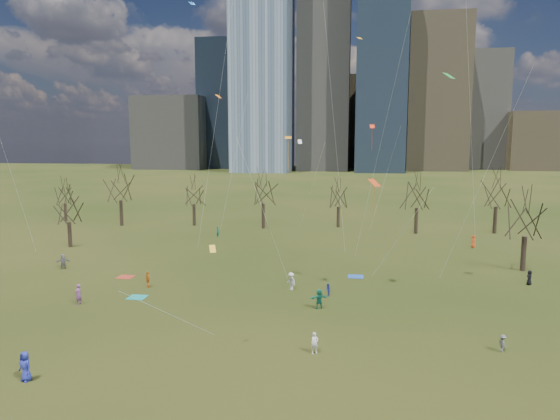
# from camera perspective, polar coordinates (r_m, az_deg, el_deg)

# --- Properties ---
(ground) EXTENTS (500.00, 500.00, 0.00)m
(ground) POSITION_cam_1_polar(r_m,az_deg,el_deg) (41.83, -2.52, -11.82)
(ground) COLOR black
(ground) RESTS_ON ground
(downtown_skyline) EXTENTS (212.50, 78.00, 118.00)m
(downtown_skyline) POSITION_cam_1_polar(r_m,az_deg,el_deg) (250.71, 6.46, 13.56)
(downtown_skyline) COLOR slate
(downtown_skyline) RESTS_ON ground
(bare_tree_row) EXTENTS (113.04, 29.80, 9.50)m
(bare_tree_row) POSITION_cam_1_polar(r_m,az_deg,el_deg) (76.66, 2.77, 1.91)
(bare_tree_row) COLOR black
(bare_tree_row) RESTS_ON ground
(blanket_teal) EXTENTS (1.60, 1.50, 0.03)m
(blanket_teal) POSITION_cam_1_polar(r_m,az_deg,el_deg) (47.79, -16.01, -9.56)
(blanket_teal) COLOR teal
(blanket_teal) RESTS_ON ground
(blanket_navy) EXTENTS (1.60, 1.50, 0.03)m
(blanket_navy) POSITION_cam_1_polar(r_m,az_deg,el_deg) (53.28, 8.64, -7.53)
(blanket_navy) COLOR #254EAD
(blanket_navy) RESTS_ON ground
(blanket_crimson) EXTENTS (1.60, 1.50, 0.03)m
(blanket_crimson) POSITION_cam_1_polar(r_m,az_deg,el_deg) (54.96, -17.25, -7.32)
(blanket_crimson) COLOR #B53424
(blanket_crimson) RESTS_ON ground
(person_0) EXTENTS (1.04, 0.85, 1.82)m
(person_0) POSITION_cam_1_polar(r_m,az_deg,el_deg) (34.32, -27.10, -15.62)
(person_0) COLOR #232C9B
(person_0) RESTS_ON ground
(person_1) EXTENTS (0.64, 0.58, 1.46)m
(person_1) POSITION_cam_1_polar(r_m,az_deg,el_deg) (34.53, 3.99, -14.92)
(person_1) COLOR white
(person_1) RESTS_ON ground
(person_3) EXTENTS (0.64, 0.86, 1.19)m
(person_3) POSITION_cam_1_polar(r_m,az_deg,el_deg) (37.86, 24.11, -13.72)
(person_3) COLOR #595A5E
(person_3) RESTS_ON ground
(person_4) EXTENTS (0.86, 0.95, 1.56)m
(person_4) POSITION_cam_1_polar(r_m,az_deg,el_deg) (50.51, -14.86, -7.67)
(person_4) COLOR orange
(person_4) RESTS_ON ground
(person_5) EXTENTS (1.66, 1.13, 1.71)m
(person_5) POSITION_cam_1_polar(r_m,az_deg,el_deg) (42.97, 4.49, -10.08)
(person_5) COLOR #197259
(person_5) RESTS_ON ground
(person_6) EXTENTS (0.79, 0.86, 1.48)m
(person_6) POSITION_cam_1_polar(r_m,az_deg,el_deg) (55.34, 26.62, -6.93)
(person_6) COLOR black
(person_6) RESTS_ON ground
(person_7) EXTENTS (0.55, 0.73, 1.82)m
(person_7) POSITION_cam_1_polar(r_m,az_deg,el_deg) (47.21, -22.05, -8.92)
(person_7) COLOR #914992
(person_7) RESTS_ON ground
(person_8) EXTENTS (0.57, 0.66, 1.18)m
(person_8) POSITION_cam_1_polar(r_m,az_deg,el_deg) (46.40, 5.49, -9.07)
(person_8) COLOR #272DA9
(person_8) RESTS_ON ground
(person_9) EXTENTS (1.23, 1.21, 1.70)m
(person_9) POSITION_cam_1_polar(r_m,az_deg,el_deg) (48.03, 1.28, -8.12)
(person_9) COLOR silver
(person_9) RESTS_ON ground
(person_11) EXTENTS (1.59, 1.18, 1.67)m
(person_11) POSITION_cam_1_polar(r_m,az_deg,el_deg) (60.59, -23.55, -5.42)
(person_11) COLOR slate
(person_11) RESTS_ON ground
(person_12) EXTENTS (0.81, 0.95, 1.66)m
(person_12) POSITION_cam_1_polar(r_m,az_deg,el_deg) (71.35, 21.22, -3.37)
(person_12) COLOR #EA4C1A
(person_12) RESTS_ON ground
(person_13) EXTENTS (0.69, 0.65, 1.58)m
(person_13) POSITION_cam_1_polar(r_m,az_deg,el_deg) (74.28, -7.12, -2.48)
(person_13) COLOR #176955
(person_13) RESTS_ON ground
(kites_airborne) EXTENTS (57.86, 52.02, 31.64)m
(kites_airborne) POSITION_cam_1_polar(r_m,az_deg,el_deg) (52.98, 1.64, 7.68)
(kites_airborne) COLOR orange
(kites_airborne) RESTS_ON ground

